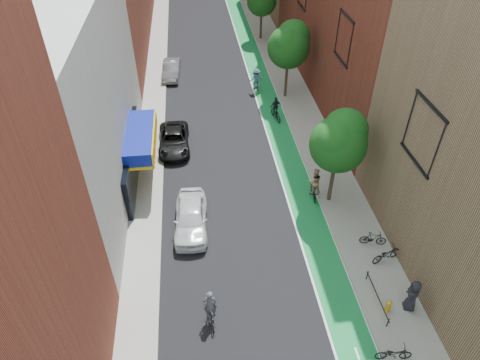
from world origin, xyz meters
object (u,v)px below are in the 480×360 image
object	(u,v)px
cyclist_lead	(210,311)
pedestrian	(413,295)
parked_car_white	(191,217)
parked_car_black	(174,140)
parked_car_silver	(171,70)
cyclist_lane_near	(314,185)
cyclist_lane_mid	(276,111)
cyclist_lane_far	(256,82)
fire_hydrant	(388,306)

from	to	relation	value
cyclist_lead	pedestrian	size ratio (longest dim) A/B	1.13
parked_car_white	cyclist_lead	xyz separation A→B (m)	(0.73, -6.48, -0.06)
parked_car_black	parked_car_silver	size ratio (longest dim) A/B	1.10
parked_car_silver	cyclist_lane_near	bearing A→B (deg)	-59.59
parked_car_white	cyclist_lead	world-z (taller)	cyclist_lead
parked_car_black	cyclist_lane_near	world-z (taller)	cyclist_lane_near
cyclist_lane_near	cyclist_lane_mid	xyz separation A→B (m)	(-0.64, 9.91, -0.25)
cyclist_lane_far	fire_hydrant	size ratio (longest dim) A/B	2.81
parked_car_silver	cyclist_lane_mid	size ratio (longest dim) A/B	2.23
parked_car_white	parked_car_silver	bearing A→B (deg)	96.16
parked_car_white	cyclist_lane_far	size ratio (longest dim) A/B	2.20
parked_car_silver	cyclist_lead	distance (m)	27.30
parked_car_silver	cyclist_lane_far	bearing A→B (deg)	-22.86
cyclist_lane_near	cyclist_lane_far	xyz separation A→B (m)	(-1.50, 14.94, 0.00)
cyclist_lead	cyclist_lane_near	size ratio (longest dim) A/B	0.98
cyclist_lane_far	parked_car_white	bearing A→B (deg)	60.97
parked_car_white	parked_car_black	bearing A→B (deg)	99.43
cyclist_lane_near	parked_car_white	bearing A→B (deg)	16.79
cyclist_lane_mid	parked_car_silver	bearing A→B (deg)	-59.09
parked_car_silver	cyclist_lane_mid	world-z (taller)	cyclist_lane_mid
cyclist_lead	pedestrian	world-z (taller)	cyclist_lead
cyclist_lane_mid	fire_hydrant	size ratio (longest dim) A/B	2.57
pedestrian	parked_car_white	bearing A→B (deg)	-109.21
fire_hydrant	parked_car_white	bearing A→B (deg)	142.85
parked_car_black	cyclist_lane_far	distance (m)	11.08
fire_hydrant	parked_car_black	bearing A→B (deg)	123.52
parked_car_silver	pedestrian	size ratio (longest dim) A/B	2.33
cyclist_lead	cyclist_lane_near	distance (m)	10.99
cyclist_lead	cyclist_lane_near	world-z (taller)	cyclist_lane_near
parked_car_black	cyclist_lane_mid	bearing A→B (deg)	21.12
parked_car_black	fire_hydrant	size ratio (longest dim) A/B	6.29
cyclist_lane_near	pedestrian	distance (m)	9.19
cyclist_lane_mid	fire_hydrant	distance (m)	18.93
parked_car_silver	pedestrian	world-z (taller)	pedestrian
cyclist_lane_mid	cyclist_lane_near	bearing A→B (deg)	81.21
parked_car_white	cyclist_lane_far	distance (m)	17.96
parked_car_silver	pedestrian	xyz separation A→B (m)	(11.71, -27.74, 0.37)
parked_car_black	cyclist_lane_near	xyz separation A→B (m)	(8.91, -6.71, 0.28)
cyclist_lead	fire_hydrant	xyz separation A→B (m)	(8.62, -0.60, -0.18)
parked_car_silver	cyclist_lane_far	xyz separation A→B (m)	(7.65, -3.98, 0.23)
parked_car_black	cyclist_lead	xyz separation A→B (m)	(1.73, -15.02, 0.07)
cyclist_lane_near	cyclist_lane_mid	world-z (taller)	cyclist_lane_near
cyclist_lane_mid	pedestrian	world-z (taller)	pedestrian
cyclist_lead	fire_hydrant	world-z (taller)	cyclist_lead
cyclist_lane_near	fire_hydrant	size ratio (longest dim) A/B	2.85
parked_car_black	cyclist_lane_mid	distance (m)	8.87
cyclist_lane_near	cyclist_lane_mid	size ratio (longest dim) A/B	1.11
parked_car_silver	fire_hydrant	size ratio (longest dim) A/B	5.74
parked_car_black	fire_hydrant	world-z (taller)	parked_car_black
cyclist_lane_far	fire_hydrant	distance (m)	24.04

